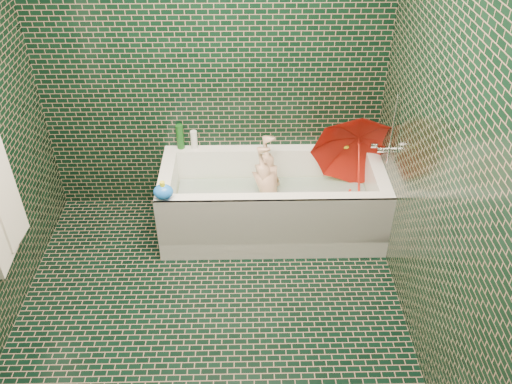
{
  "coord_description": "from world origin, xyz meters",
  "views": [
    {
      "loc": [
        0.26,
        -2.33,
        2.83
      ],
      "look_at": [
        0.32,
        0.82,
        0.5
      ],
      "focal_mm": 38.0,
      "sensor_mm": 36.0,
      "label": 1
    }
  ],
  "objects_px": {
    "bathtub": "(272,208)",
    "bath_toy": "(163,192)",
    "rubber_duck": "(347,144)",
    "umbrella": "(359,164)",
    "child": "(269,193)"
  },
  "relations": [
    {
      "from": "bathtub",
      "to": "child",
      "type": "height_order",
      "value": "bathtub"
    },
    {
      "from": "bathtub",
      "to": "umbrella",
      "type": "bearing_deg",
      "value": 0.49
    },
    {
      "from": "umbrella",
      "to": "bath_toy",
      "type": "relative_size",
      "value": 4.33
    },
    {
      "from": "bathtub",
      "to": "umbrella",
      "type": "distance_m",
      "value": 0.75
    },
    {
      "from": "bathtub",
      "to": "rubber_duck",
      "type": "height_order",
      "value": "rubber_duck"
    },
    {
      "from": "child",
      "to": "bath_toy",
      "type": "relative_size",
      "value": 5.68
    },
    {
      "from": "bath_toy",
      "to": "bathtub",
      "type": "bearing_deg",
      "value": 11.08
    },
    {
      "from": "bathtub",
      "to": "rubber_duck",
      "type": "bearing_deg",
      "value": 27.7
    },
    {
      "from": "bathtub",
      "to": "bath_toy",
      "type": "relative_size",
      "value": 10.75
    },
    {
      "from": "umbrella",
      "to": "bath_toy",
      "type": "bearing_deg",
      "value": -152.62
    },
    {
      "from": "bath_toy",
      "to": "child",
      "type": "bearing_deg",
      "value": 15.74
    },
    {
      "from": "umbrella",
      "to": "rubber_duck",
      "type": "bearing_deg",
      "value": 112.7
    },
    {
      "from": "bathtub",
      "to": "rubber_duck",
      "type": "relative_size",
      "value": 12.9
    },
    {
      "from": "umbrella",
      "to": "rubber_duck",
      "type": "relative_size",
      "value": 5.2
    },
    {
      "from": "child",
      "to": "rubber_duck",
      "type": "height_order",
      "value": "rubber_duck"
    }
  ]
}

